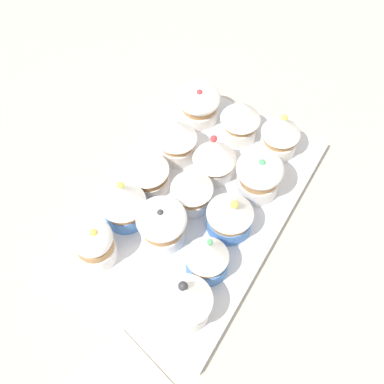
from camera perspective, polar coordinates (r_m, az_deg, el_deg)
name	(u,v)px	position (r cm, az deg, el deg)	size (l,w,h in cm)	color
ground_plane	(192,212)	(75.98, 0.00, -2.24)	(180.00, 180.00, 3.00)	#B2A899
baking_tray	(192,205)	(74.16, 0.00, -1.45)	(39.60, 25.54, 1.20)	silver
cupcake_0	(186,301)	(63.46, -0.68, -11.94)	(6.66, 6.66, 7.62)	white
cupcake_1	(207,257)	(65.96, 1.69, -7.19)	(5.64, 5.64, 7.21)	#477AC6
cupcake_2	(230,214)	(68.79, 4.24, -2.41)	(6.37, 6.37, 7.50)	#477AC6
cupcake_3	(259,175)	(72.32, 7.42, 1.90)	(6.65, 6.65, 7.41)	white
cupcake_4	(280,135)	(77.05, 9.75, 6.29)	(5.76, 5.76, 7.34)	white
cupcake_5	(162,224)	(67.99, -3.35, -3.54)	(6.71, 6.71, 7.24)	white
cupcake_6	(190,190)	(70.29, -0.18, 0.19)	(5.92, 5.92, 7.14)	white
cupcake_7	(214,156)	(73.54, 2.47, 3.96)	(6.29, 6.29, 7.46)	white
cupcake_8	(243,119)	(77.59, 5.64, 8.01)	(6.01, 6.01, 7.60)	white
cupcake_9	(94,243)	(67.78, -10.81, -5.60)	(5.36, 5.36, 7.59)	white
cupcake_10	(123,202)	(69.50, -7.68, -1.11)	(6.38, 6.38, 8.22)	#477AC6
cupcake_11	(147,171)	(72.52, -4.99, 2.33)	(6.27, 6.27, 7.02)	white
cupcake_12	(177,138)	(75.05, -1.72, 5.98)	(6.02, 6.02, 7.75)	white
cupcake_13	(199,103)	(80.20, 0.77, 9.87)	(6.56, 6.56, 6.88)	white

